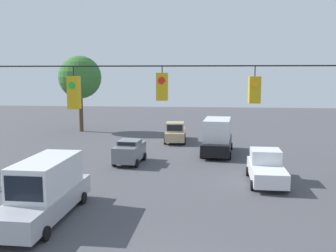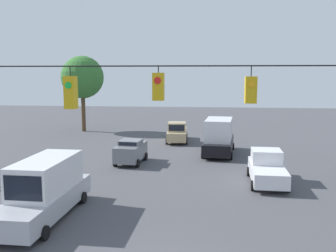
{
  "view_description": "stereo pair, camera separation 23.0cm",
  "coord_description": "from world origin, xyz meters",
  "px_view_note": "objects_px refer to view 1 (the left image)",
  "views": [
    {
      "loc": [
        -1.2,
        11.61,
        7.05
      ],
      "look_at": [
        0.77,
        -9.42,
        4.14
      ],
      "focal_mm": 40.0,
      "sensor_mm": 36.0,
      "label": 1
    },
    {
      "loc": [
        -1.43,
        11.59,
        7.05
      ],
      "look_at": [
        0.77,
        -9.42,
        4.14
      ],
      "focal_mm": 40.0,
      "sensor_mm": 36.0,
      "label": 2
    }
  ],
  "objects_px": {
    "box_truck_silver_parked_shoulder": "(46,189)",
    "traffic_cone_fourth": "(63,183)",
    "traffic_cone_second": "(24,216)",
    "traffic_cone_fifth": "(79,172)",
    "sedan_grey_withflow_far": "(130,151)",
    "pickup_truck_white_oncoming_far": "(266,168)",
    "tree_horizon_left": "(80,77)",
    "pickup_truck_tan_withflow_deep": "(175,132)",
    "overhead_signal_span": "(159,137)",
    "box_truck_black_oncoming_deep": "(217,137)",
    "traffic_cone_third": "(48,199)"
  },
  "relations": [
    {
      "from": "traffic_cone_second",
      "to": "traffic_cone_fifth",
      "type": "distance_m",
      "value": 8.2
    },
    {
      "from": "pickup_truck_tan_withflow_deep",
      "to": "traffic_cone_second",
      "type": "xyz_separation_m",
      "value": [
        5.54,
        22.7,
        -0.61
      ]
    },
    {
      "from": "pickup_truck_white_oncoming_far",
      "to": "overhead_signal_span",
      "type": "bearing_deg",
      "value": 67.86
    },
    {
      "from": "traffic_cone_third",
      "to": "tree_horizon_left",
      "type": "height_order",
      "value": "tree_horizon_left"
    },
    {
      "from": "traffic_cone_fourth",
      "to": "overhead_signal_span",
      "type": "bearing_deg",
      "value": 123.98
    },
    {
      "from": "sedan_grey_withflow_far",
      "to": "box_truck_silver_parked_shoulder",
      "type": "bearing_deg",
      "value": 80.87
    },
    {
      "from": "box_truck_silver_parked_shoulder",
      "to": "traffic_cone_fourth",
      "type": "relative_size",
      "value": 9.91
    },
    {
      "from": "box_truck_black_oncoming_deep",
      "to": "tree_horizon_left",
      "type": "relative_size",
      "value": 0.72
    },
    {
      "from": "box_truck_silver_parked_shoulder",
      "to": "pickup_truck_white_oncoming_far",
      "type": "height_order",
      "value": "box_truck_silver_parked_shoulder"
    },
    {
      "from": "sedan_grey_withflow_far",
      "to": "pickup_truck_white_oncoming_far",
      "type": "distance_m",
      "value": 10.93
    },
    {
      "from": "sedan_grey_withflow_far",
      "to": "pickup_truck_white_oncoming_far",
      "type": "xyz_separation_m",
      "value": [
        -9.97,
        4.49,
        -0.01
      ]
    },
    {
      "from": "box_truck_black_oncoming_deep",
      "to": "pickup_truck_white_oncoming_far",
      "type": "relative_size",
      "value": 1.27
    },
    {
      "from": "box_truck_black_oncoming_deep",
      "to": "traffic_cone_fifth",
      "type": "height_order",
      "value": "box_truck_black_oncoming_deep"
    },
    {
      "from": "box_truck_black_oncoming_deep",
      "to": "sedan_grey_withflow_far",
      "type": "height_order",
      "value": "box_truck_black_oncoming_deep"
    },
    {
      "from": "pickup_truck_tan_withflow_deep",
      "to": "traffic_cone_second",
      "type": "relative_size",
      "value": 7.69
    },
    {
      "from": "tree_horizon_left",
      "to": "traffic_cone_second",
      "type": "bearing_deg",
      "value": 103.07
    },
    {
      "from": "sedan_grey_withflow_far",
      "to": "tree_horizon_left",
      "type": "bearing_deg",
      "value": -60.13
    },
    {
      "from": "overhead_signal_span",
      "to": "traffic_cone_second",
      "type": "height_order",
      "value": "overhead_signal_span"
    },
    {
      "from": "overhead_signal_span",
      "to": "box_truck_black_oncoming_deep",
      "type": "bearing_deg",
      "value": -96.71
    },
    {
      "from": "pickup_truck_white_oncoming_far",
      "to": "traffic_cone_second",
      "type": "bearing_deg",
      "value": 32.67
    },
    {
      "from": "pickup_truck_tan_withflow_deep",
      "to": "traffic_cone_fifth",
      "type": "xyz_separation_m",
      "value": [
        5.62,
        14.5,
        -0.61
      ]
    },
    {
      "from": "traffic_cone_second",
      "to": "box_truck_black_oncoming_deep",
      "type": "bearing_deg",
      "value": -120.23
    },
    {
      "from": "pickup_truck_white_oncoming_far",
      "to": "box_truck_silver_parked_shoulder",
      "type": "bearing_deg",
      "value": 31.37
    },
    {
      "from": "traffic_cone_second",
      "to": "overhead_signal_span",
      "type": "bearing_deg",
      "value": 143.06
    },
    {
      "from": "overhead_signal_span",
      "to": "pickup_truck_white_oncoming_far",
      "type": "height_order",
      "value": "overhead_signal_span"
    },
    {
      "from": "overhead_signal_span",
      "to": "pickup_truck_white_oncoming_far",
      "type": "distance_m",
      "value": 15.13
    },
    {
      "from": "overhead_signal_span",
      "to": "traffic_cone_fifth",
      "type": "distance_m",
      "value": 16.11
    },
    {
      "from": "sedan_grey_withflow_far",
      "to": "traffic_cone_second",
      "type": "distance_m",
      "value": 12.87
    },
    {
      "from": "box_truck_black_oncoming_deep",
      "to": "traffic_cone_third",
      "type": "distance_m",
      "value": 17.18
    },
    {
      "from": "traffic_cone_fifth",
      "to": "tree_horizon_left",
      "type": "height_order",
      "value": "tree_horizon_left"
    },
    {
      "from": "sedan_grey_withflow_far",
      "to": "box_truck_black_oncoming_deep",
      "type": "bearing_deg",
      "value": -149.8
    },
    {
      "from": "traffic_cone_second",
      "to": "traffic_cone_fourth",
      "type": "relative_size",
      "value": 1.0
    },
    {
      "from": "traffic_cone_third",
      "to": "traffic_cone_fourth",
      "type": "relative_size",
      "value": 1.0
    },
    {
      "from": "pickup_truck_white_oncoming_far",
      "to": "traffic_cone_fifth",
      "type": "bearing_deg",
      "value": -0.51
    },
    {
      "from": "tree_horizon_left",
      "to": "box_truck_black_oncoming_deep",
      "type": "bearing_deg",
      "value": 143.58
    },
    {
      "from": "traffic_cone_third",
      "to": "tree_horizon_left",
      "type": "relative_size",
      "value": 0.08
    },
    {
      "from": "box_truck_silver_parked_shoulder",
      "to": "pickup_truck_tan_withflow_deep",
      "type": "relative_size",
      "value": 1.29
    },
    {
      "from": "box_truck_silver_parked_shoulder",
      "to": "traffic_cone_fourth",
      "type": "distance_m",
      "value": 4.81
    },
    {
      "from": "pickup_truck_tan_withflow_deep",
      "to": "tree_horizon_left",
      "type": "distance_m",
      "value": 14.82
    },
    {
      "from": "traffic_cone_fourth",
      "to": "tree_horizon_left",
      "type": "distance_m",
      "value": 25.07
    },
    {
      "from": "traffic_cone_third",
      "to": "tree_horizon_left",
      "type": "xyz_separation_m",
      "value": [
        6.78,
        -26.29,
        6.33
      ]
    },
    {
      "from": "traffic_cone_second",
      "to": "tree_horizon_left",
      "type": "height_order",
      "value": "tree_horizon_left"
    },
    {
      "from": "box_truck_black_oncoming_deep",
      "to": "overhead_signal_span",
      "type": "bearing_deg",
      "value": 83.29
    },
    {
      "from": "box_truck_black_oncoming_deep",
      "to": "traffic_cone_fourth",
      "type": "bearing_deg",
      "value": 48.65
    },
    {
      "from": "box_truck_silver_parked_shoulder",
      "to": "sedan_grey_withflow_far",
      "type": "distance_m",
      "value": 11.87
    },
    {
      "from": "traffic_cone_fourth",
      "to": "tree_horizon_left",
      "type": "height_order",
      "value": "tree_horizon_left"
    },
    {
      "from": "traffic_cone_fourth",
      "to": "box_truck_silver_parked_shoulder",
      "type": "bearing_deg",
      "value": 101.31
    },
    {
      "from": "sedan_grey_withflow_far",
      "to": "tree_horizon_left",
      "type": "relative_size",
      "value": 0.43
    },
    {
      "from": "traffic_cone_second",
      "to": "pickup_truck_tan_withflow_deep",
      "type": "bearing_deg",
      "value": -103.71
    },
    {
      "from": "overhead_signal_span",
      "to": "box_truck_silver_parked_shoulder",
      "type": "bearing_deg",
      "value": -44.31
    }
  ]
}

